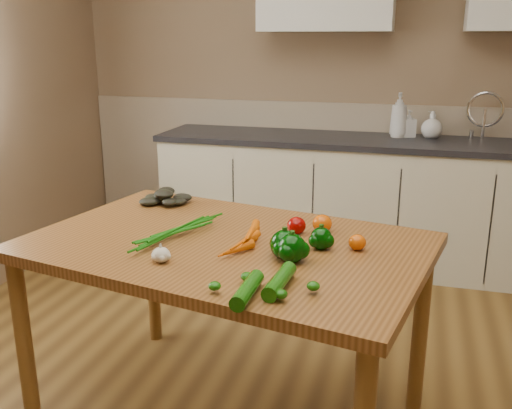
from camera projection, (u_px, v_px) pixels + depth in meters
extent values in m
cube|color=#866C50|center=(342.00, 75.00, 4.14)|extent=(4.00, 0.02, 2.60)
cube|color=tan|center=(337.00, 176.00, 4.33)|extent=(3.98, 0.03, 1.10)
cube|color=beige|center=(359.00, 204.00, 4.03)|extent=(2.80, 0.60, 0.86)
cube|color=#26262B|center=(362.00, 141.00, 3.91)|extent=(2.84, 0.64, 0.04)
cube|color=#99999E|center=(484.00, 153.00, 3.71)|extent=(0.55, 0.42, 0.10)
cylinder|color=silver|center=(484.00, 121.00, 3.83)|extent=(0.02, 0.02, 0.24)
cube|color=brown|center=(226.00, 246.00, 2.21)|extent=(1.66, 1.24, 0.04)
cylinder|color=brown|center=(25.00, 347.00, 2.26)|extent=(0.06, 0.06, 0.76)
cylinder|color=brown|center=(153.00, 272.00, 2.98)|extent=(0.06, 0.06, 0.76)
cylinder|color=brown|center=(420.00, 331.00, 2.38)|extent=(0.06, 0.06, 0.76)
imported|color=silver|center=(399.00, 115.00, 3.90)|extent=(0.12, 0.12, 0.30)
imported|color=silver|center=(409.00, 123.00, 3.92)|extent=(0.11, 0.11, 0.19)
imported|color=silver|center=(432.00, 125.00, 3.87)|extent=(0.20, 0.20, 0.18)
ellipsoid|color=silver|center=(161.00, 255.00, 1.99)|extent=(0.06, 0.06, 0.05)
sphere|color=#023302|center=(284.00, 245.00, 2.02)|extent=(0.10, 0.10, 0.10)
sphere|color=#023302|center=(321.00, 238.00, 2.11)|extent=(0.08, 0.08, 0.08)
sphere|color=#023302|center=(292.00, 248.00, 1.98)|extent=(0.10, 0.10, 0.10)
ellipsoid|color=#840402|center=(296.00, 225.00, 2.27)|extent=(0.08, 0.08, 0.07)
ellipsoid|color=#DA5105|center=(322.00, 223.00, 2.29)|extent=(0.08, 0.08, 0.07)
ellipsoid|color=#DA5105|center=(357.00, 242.00, 2.10)|extent=(0.06, 0.06, 0.06)
cylinder|color=#114B08|center=(280.00, 281.00, 1.78)|extent=(0.06, 0.22, 0.05)
cylinder|color=#114B08|center=(247.00, 290.00, 1.72)|extent=(0.05, 0.21, 0.05)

